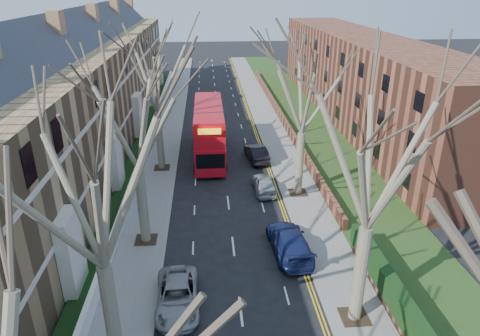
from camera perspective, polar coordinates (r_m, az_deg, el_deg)
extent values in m
cube|color=slate|center=(50.10, -9.61, 4.96)|extent=(3.00, 102.00, 0.12)
cube|color=slate|center=(50.44, 4.15, 5.36)|extent=(3.00, 102.00, 0.12)
cube|color=olive|center=(42.64, -21.46, 7.32)|extent=(9.00, 78.00, 10.00)
cube|color=#2A2D34|center=(41.53, -22.71, 15.26)|extent=(4.67, 78.00, 4.67)
cube|color=silver|center=(41.97, -15.32, 5.74)|extent=(0.12, 78.00, 0.35)
cube|color=silver|center=(41.09, -15.84, 10.39)|extent=(0.12, 78.00, 0.35)
cube|color=brown|center=(55.78, 15.69, 11.58)|extent=(8.00, 54.00, 10.00)
cube|color=brown|center=(54.33, 5.33, 7.22)|extent=(0.35, 54.00, 0.90)
cube|color=white|center=(42.62, -12.67, 2.17)|extent=(0.30, 78.00, 1.00)
cube|color=#263E16|center=(51.27, 9.15, 5.53)|extent=(6.00, 102.00, 0.06)
cylinder|color=#706450|center=(19.83, -16.71, -18.59)|extent=(0.64, 0.64, 5.25)
cylinder|color=#706450|center=(27.98, -12.85, -4.97)|extent=(0.64, 0.64, 5.07)
cube|color=#2D2116|center=(29.24, -12.41, -9.32)|extent=(1.40, 1.40, 0.05)
cylinder|color=#706450|center=(38.85, -10.64, 3.59)|extent=(0.60, 0.60, 5.25)
cube|color=#2D2116|center=(39.80, -10.36, 0.05)|extent=(1.40, 1.40, 0.05)
cylinder|color=#706450|center=(22.07, 15.69, -13.53)|extent=(0.64, 0.64, 5.25)
cube|color=#2D2116|center=(23.70, 14.97, -18.59)|extent=(1.40, 1.40, 0.05)
cylinder|color=#706450|center=(33.82, 7.97, 0.55)|extent=(0.60, 0.60, 5.07)
cube|color=#2D2116|center=(34.87, 7.74, -3.27)|extent=(1.40, 1.40, 0.05)
cube|color=#B50C18|center=(41.77, -4.09, 3.60)|extent=(2.72, 11.90, 2.38)
cube|color=#B50C18|center=(41.05, -4.18, 6.58)|extent=(2.72, 11.30, 2.16)
cube|color=black|center=(41.60, -4.11, 4.23)|extent=(2.74, 10.94, 0.97)
cube|color=black|center=(41.02, -4.19, 6.73)|extent=(2.74, 10.71, 0.97)
imported|color=gray|center=(23.55, -8.33, -16.52)|extent=(2.39, 4.86, 1.33)
imported|color=navy|center=(27.35, 6.61, -9.77)|extent=(2.53, 5.55, 1.57)
imported|color=#979A9F|center=(34.82, 3.23, -2.09)|extent=(1.76, 4.14, 1.39)
imported|color=black|center=(40.87, 2.22, 2.00)|extent=(2.14, 4.67, 1.49)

